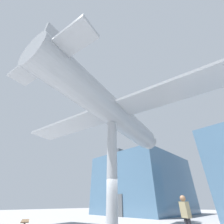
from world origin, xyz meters
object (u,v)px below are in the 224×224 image
(suspended_airplane, at_px, (114,113))
(visitor_person, at_px, (186,214))
(support_pylon_central, at_px, (112,170))
(plaza_bench, at_px, (25,222))

(suspended_airplane, height_order, visitor_person, suspended_airplane)
(support_pylon_central, height_order, visitor_person, support_pylon_central)
(plaza_bench, bearing_deg, visitor_person, 26.39)
(visitor_person, bearing_deg, plaza_bench, 52.38)
(suspended_airplane, xyz_separation_m, plaza_bench, (-4.48, -2.78, -6.61))
(plaza_bench, bearing_deg, suspended_airplane, 31.80)
(support_pylon_central, relative_size, suspended_airplane, 0.36)
(support_pylon_central, distance_m, suspended_airplane, 4.01)
(suspended_airplane, bearing_deg, plaza_bench, -159.81)
(support_pylon_central, xyz_separation_m, suspended_airplane, (-0.04, 0.20, 4.00))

